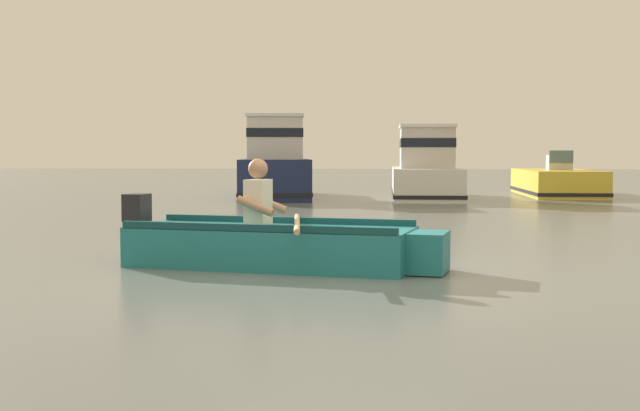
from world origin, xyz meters
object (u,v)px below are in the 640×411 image
(moored_boat_yellow, at_px, (556,183))
(moored_boat_white, at_px, (426,172))
(moored_boat_navy, at_px, (275,167))
(rowboat_with_person, at_px, (277,244))

(moored_boat_yellow, bearing_deg, moored_boat_white, -152.98)
(moored_boat_navy, distance_m, moored_boat_white, 4.26)
(rowboat_with_person, xyz_separation_m, moored_boat_navy, (-1.94, 14.10, 0.62))
(moored_boat_yellow, bearing_deg, moored_boat_navy, -166.63)
(rowboat_with_person, height_order, moored_boat_yellow, moored_boat_yellow)
(moored_boat_navy, xyz_separation_m, moored_boat_white, (4.26, -0.08, -0.12))
(moored_boat_white, bearing_deg, moored_boat_navy, 178.87)
(rowboat_with_person, distance_m, moored_boat_yellow, 17.28)
(moored_boat_white, bearing_deg, moored_boat_yellow, 27.02)
(rowboat_with_person, height_order, moored_boat_navy, moored_boat_navy)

